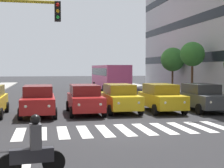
# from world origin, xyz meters

# --- Properties ---
(ground_plane) EXTENTS (180.00, 180.00, 0.00)m
(ground_plane) POSITION_xyz_m (0.00, 0.00, 0.00)
(ground_plane) COLOR #262628
(crosswalk_markings) EXTENTS (9.45, 2.80, 0.01)m
(crosswalk_markings) POSITION_xyz_m (0.00, 0.00, 0.00)
(crosswalk_markings) COLOR silver
(crosswalk_markings) RESTS_ON ground_plane
(car_0) EXTENTS (2.02, 4.44, 1.72)m
(car_0) POSITION_xyz_m (-6.28, -5.12, 0.89)
(car_0) COLOR #474C51
(car_0) RESTS_ON ground_plane
(car_1) EXTENTS (2.02, 4.44, 1.72)m
(car_1) POSITION_xyz_m (-3.67, -5.39, 0.89)
(car_1) COLOR gold
(car_1) RESTS_ON ground_plane
(car_2) EXTENTS (2.02, 4.44, 1.72)m
(car_2) POSITION_xyz_m (-1.09, -5.71, 0.89)
(car_2) COLOR gold
(car_2) RESTS_ON ground_plane
(car_3) EXTENTS (2.02, 4.44, 1.72)m
(car_3) POSITION_xyz_m (1.12, -5.37, 0.89)
(car_3) COLOR maroon
(car_3) RESTS_ON ground_plane
(car_4) EXTENTS (2.02, 4.44, 1.72)m
(car_4) POSITION_xyz_m (3.82, -5.13, 0.89)
(car_4) COLOR maroon
(car_4) RESTS_ON ground_plane
(bus_behind_traffic) EXTENTS (2.78, 10.50, 3.00)m
(bus_behind_traffic) POSITION_xyz_m (-3.67, -22.07, 1.86)
(bus_behind_traffic) COLOR #DB5193
(bus_behind_traffic) RESTS_ON ground_plane
(motorcycle_with_rider) EXTENTS (1.70, 0.39, 1.57)m
(motorcycle_with_rider) POSITION_xyz_m (3.73, 5.41, 0.65)
(motorcycle_with_rider) COLOR black
(motorcycle_with_rider) RESTS_ON ground_plane
(street_tree_2) EXTENTS (2.16, 2.16, 4.87)m
(street_tree_2) POSITION_xyz_m (-9.32, -12.90, 3.91)
(street_tree_2) COLOR #513823
(street_tree_2) RESTS_ON sidewalk_left
(street_tree_3) EXTENTS (2.51, 2.51, 4.71)m
(street_tree_3) POSITION_xyz_m (-9.77, -18.53, 3.59)
(street_tree_3) COLOR #513823
(street_tree_3) RESTS_ON sidewalk_left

